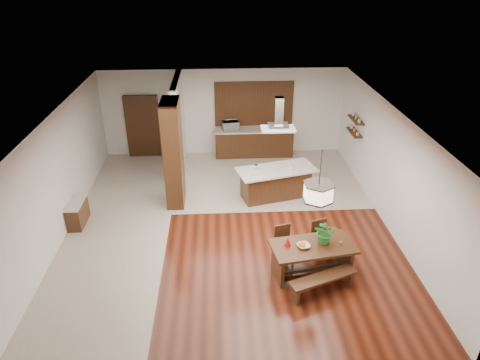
{
  "coord_description": "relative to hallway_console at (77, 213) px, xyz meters",
  "views": [
    {
      "loc": [
        -0.2,
        -9.19,
        6.07
      ],
      "look_at": [
        0.3,
        0.0,
        1.25
      ],
      "focal_mm": 32.0,
      "sensor_mm": 36.0,
      "label": 1
    }
  ],
  "objects": [
    {
      "name": "room_shell",
      "position": [
        3.81,
        -0.2,
        1.75
      ],
      "size": [
        9.0,
        9.04,
        2.92
      ],
      "color": "#39140A",
      "rests_on": "ground"
    },
    {
      "name": "tile_hallway",
      "position": [
        1.06,
        -0.2,
        -0.31
      ],
      "size": [
        2.5,
        9.0,
        0.01
      ],
      "primitive_type": "cube",
      "color": "#B7A999",
      "rests_on": "ground"
    },
    {
      "name": "tile_kitchen",
      "position": [
        5.06,
        2.3,
        -0.31
      ],
      "size": [
        5.5,
        4.0,
        0.01
      ],
      "primitive_type": "cube",
      "color": "#B7A999",
      "rests_on": "ground"
    },
    {
      "name": "soffit_band",
      "position": [
        3.81,
        -0.2,
        2.57
      ],
      "size": [
        8.0,
        9.0,
        0.02
      ],
      "primitive_type": "cube",
      "color": "#3C1C0F",
      "rests_on": "room_shell"
    },
    {
      "name": "partition_pier",
      "position": [
        2.41,
        1.0,
        1.14
      ],
      "size": [
        0.45,
        1.0,
        2.9
      ],
      "primitive_type": "cube",
      "color": "black",
      "rests_on": "ground"
    },
    {
      "name": "partition_stub",
      "position": [
        2.41,
        3.1,
        1.14
      ],
      "size": [
        0.18,
        2.4,
        2.9
      ],
      "primitive_type": "cube",
      "color": "silver",
      "rests_on": "ground"
    },
    {
      "name": "hallway_console",
      "position": [
        0.0,
        0.0,
        0.0
      ],
      "size": [
        0.37,
        0.88,
        0.63
      ],
      "primitive_type": "cube",
      "color": "black",
      "rests_on": "ground"
    },
    {
      "name": "hallway_doorway",
      "position": [
        1.11,
        4.2,
        0.74
      ],
      "size": [
        1.1,
        0.2,
        2.1
      ],
      "primitive_type": "cube",
      "color": "black",
      "rests_on": "ground"
    },
    {
      "name": "rear_counter",
      "position": [
        4.81,
        4.0,
        0.16
      ],
      "size": [
        2.6,
        0.62,
        0.95
      ],
      "color": "black",
      "rests_on": "ground"
    },
    {
      "name": "kitchen_window",
      "position": [
        4.81,
        4.26,
        1.44
      ],
      "size": [
        2.6,
        0.08,
        1.5
      ],
      "primitive_type": "cube",
      "color": "#945C2C",
      "rests_on": "room_shell"
    },
    {
      "name": "shelf_lower",
      "position": [
        7.68,
        2.4,
        1.08
      ],
      "size": [
        0.26,
        0.9,
        0.04
      ],
      "primitive_type": "cube",
      "color": "black",
      "rests_on": "room_shell"
    },
    {
      "name": "shelf_upper",
      "position": [
        7.68,
        2.4,
        1.49
      ],
      "size": [
        0.26,
        0.9,
        0.04
      ],
      "primitive_type": "cube",
      "color": "black",
      "rests_on": "room_shell"
    },
    {
      "name": "dining_table",
      "position": [
        5.53,
        -2.21,
        0.22
      ],
      "size": [
        1.85,
        1.14,
        0.72
      ],
      "rotation": [
        0.0,
        0.0,
        0.16
      ],
      "color": "black",
      "rests_on": "ground"
    },
    {
      "name": "dining_bench",
      "position": [
        5.63,
        -2.83,
        -0.11
      ],
      "size": [
        1.45,
        0.81,
        0.4
      ],
      "primitive_type": null,
      "rotation": [
        0.0,
        0.0,
        0.36
      ],
      "color": "black",
      "rests_on": "ground"
    },
    {
      "name": "dining_chair_left",
      "position": [
        5.02,
        -1.76,
        0.11
      ],
      "size": [
        0.46,
        0.46,
        0.85
      ],
      "primitive_type": null,
      "rotation": [
        0.0,
        0.0,
        0.27
      ],
      "color": "black",
      "rests_on": "ground"
    },
    {
      "name": "dining_chair_right",
      "position": [
        5.87,
        -1.62,
        0.12
      ],
      "size": [
        0.48,
        0.48,
        0.86
      ],
      "primitive_type": null,
      "rotation": [
        0.0,
        0.0,
        0.33
      ],
      "color": "black",
      "rests_on": "ground"
    },
    {
      "name": "pendant_lantern",
      "position": [
        5.53,
        -2.21,
        1.93
      ],
      "size": [
        0.64,
        0.64,
        1.31
      ],
      "primitive_type": null,
      "color": "#F1E7B9",
      "rests_on": "room_shell"
    },
    {
      "name": "foliage_plant",
      "position": [
        5.79,
        -2.13,
        0.67
      ],
      "size": [
        0.55,
        0.5,
        0.52
      ],
      "primitive_type": "imported",
      "rotation": [
        0.0,
        0.0,
        -0.22
      ],
      "color": "#286C24",
      "rests_on": "dining_table"
    },
    {
      "name": "fruit_bowl",
      "position": [
        5.32,
        -2.26,
        0.44
      ],
      "size": [
        0.33,
        0.33,
        0.06
      ],
      "primitive_type": "imported",
      "rotation": [
        0.0,
        0.0,
        0.34
      ],
      "color": "#BCB2A4",
      "rests_on": "dining_table"
    },
    {
      "name": "napkin_cone",
      "position": [
        4.99,
        -2.21,
        0.52
      ],
      "size": [
        0.16,
        0.16,
        0.22
      ],
      "primitive_type": "cone",
      "rotation": [
        0.0,
        0.0,
        -0.18
      ],
      "color": "red",
      "rests_on": "dining_table"
    },
    {
      "name": "gold_ornament",
      "position": [
        6.1,
        -2.24,
        0.45
      ],
      "size": [
        0.08,
        0.08,
        0.09
      ],
      "primitive_type": "cylinder",
      "rotation": [
        0.0,
        0.0,
        0.26
      ],
      "color": "gold",
      "rests_on": "dining_table"
    },
    {
      "name": "kitchen_island",
      "position": [
        5.19,
        1.12,
        0.14
      ],
      "size": [
        2.32,
        1.47,
        0.89
      ],
      "rotation": [
        0.0,
        0.0,
        0.27
      ],
      "color": "black",
      "rests_on": "ground"
    },
    {
      "name": "range_hood",
      "position": [
        5.19,
        1.12,
        2.15
      ],
      "size": [
        0.9,
        0.55,
        0.87
      ],
      "primitive_type": null,
      "color": "silver",
      "rests_on": "room_shell"
    },
    {
      "name": "island_cup",
      "position": [
        5.57,
        1.0,
        0.63
      ],
      "size": [
        0.17,
        0.17,
        0.1
      ],
      "primitive_type": "imported",
      "rotation": [
        0.0,
        0.0,
        -0.38
      ],
      "color": "silver",
      "rests_on": "kitchen_island"
    },
    {
      "name": "microwave",
      "position": [
        4.02,
        4.0,
        0.78
      ],
      "size": [
        0.6,
        0.47,
        0.29
      ],
      "primitive_type": "imported",
      "rotation": [
        0.0,
        0.0,
        0.24
      ],
      "color": "silver",
      "rests_on": "rear_counter"
    }
  ]
}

